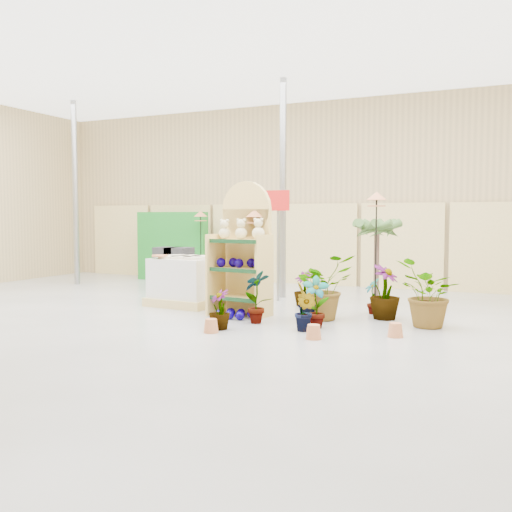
{
  "coord_description": "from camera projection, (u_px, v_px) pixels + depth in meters",
  "views": [
    {
      "loc": [
        4.39,
        -7.48,
        1.69
      ],
      "look_at": [
        0.3,
        1.5,
        1.0
      ],
      "focal_mm": 40.0,
      "sensor_mm": 36.0,
      "label": 1
    }
  ],
  "objects": [
    {
      "name": "potted_plant_8",
      "position": [
        316.0,
        302.0,
        8.58
      ],
      "size": [
        0.49,
        0.42,
        0.79
      ],
      "primitive_type": "imported",
      "rotation": [
        0.0,
        0.0,
        0.38
      ],
      "color": "#385B26",
      "rests_on": "ground"
    },
    {
      "name": "potted_plant_9",
      "position": [
        305.0,
        311.0,
        8.34
      ],
      "size": [
        0.38,
        0.33,
        0.59
      ],
      "primitive_type": "imported",
      "rotation": [
        0.0,
        0.0,
        6.04
      ],
      "color": "#385B26",
      "rests_on": "ground"
    },
    {
      "name": "potted_plant_1",
      "position": [
        306.0,
        302.0,
        9.08
      ],
      "size": [
        0.38,
        0.43,
        0.66
      ],
      "primitive_type": "imported",
      "rotation": [
        0.0,
        0.0,
        4.46
      ],
      "color": "#385B26",
      "rests_on": "ground"
    },
    {
      "name": "display_shelf",
      "position": [
        244.0,
        254.0,
        9.76
      ],
      "size": [
        1.03,
        0.73,
        2.29
      ],
      "rotation": [
        0.0,
        0.0,
        -0.14
      ],
      "color": "#D7B25E",
      "rests_on": "ground"
    },
    {
      "name": "bird_table_back",
      "position": [
        201.0,
        216.0,
        14.05
      ],
      "size": [
        0.34,
        0.34,
        1.82
      ],
      "color": "black",
      "rests_on": "ground"
    },
    {
      "name": "potted_plant_5",
      "position": [
        313.0,
        296.0,
        10.14
      ],
      "size": [
        0.38,
        0.37,
        0.53
      ],
      "primitive_type": "imported",
      "rotation": [
        0.0,
        0.0,
        3.89
      ],
      "color": "#385B26",
      "rests_on": "ground"
    },
    {
      "name": "potted_plant_11",
      "position": [
        304.0,
        289.0,
        10.72
      ],
      "size": [
        0.47,
        0.47,
        0.66
      ],
      "primitive_type": "imported",
      "rotation": [
        0.0,
        0.0,
        5.95
      ],
      "color": "#385B26",
      "rests_on": "ground"
    },
    {
      "name": "bird_table_front",
      "position": [
        256.0,
        217.0,
        9.7
      ],
      "size": [
        0.34,
        0.34,
        1.82
      ],
      "color": "black",
      "rests_on": "ground"
    },
    {
      "name": "potted_plant_3",
      "position": [
        385.0,
        292.0,
        9.34
      ],
      "size": [
        0.59,
        0.59,
        0.9
      ],
      "primitive_type": "imported",
      "rotation": [
        0.0,
        0.0,
        1.36
      ],
      "color": "#385B26",
      "rests_on": "ground"
    },
    {
      "name": "offer_sign",
      "position": [
        278.0,
        222.0,
        11.28
      ],
      "size": [
        0.5,
        0.08,
        2.2
      ],
      "color": "gray",
      "rests_on": "ground"
    },
    {
      "name": "gazing_balls_shelf",
      "position": [
        240.0,
        263.0,
        9.64
      ],
      "size": [
        0.84,
        0.29,
        0.16
      ],
      "color": "#0B006A",
      "rests_on": "display_shelf"
    },
    {
      "name": "teddy_bears",
      "position": [
        242.0,
        231.0,
        9.62
      ],
      "size": [
        0.84,
        0.21,
        0.35
      ],
      "color": "beige",
      "rests_on": "display_shelf"
    },
    {
      "name": "pallet_stack",
      "position": [
        186.0,
        281.0,
        10.8
      ],
      "size": [
        1.36,
        1.17,
        0.94
      ],
      "rotation": [
        0.0,
        0.0,
        -0.09
      ],
      "color": "tan",
      "rests_on": "ground"
    },
    {
      "name": "bird_table_right",
      "position": [
        377.0,
        200.0,
        9.57
      ],
      "size": [
        0.34,
        0.34,
        2.1
      ],
      "color": "black",
      "rests_on": "ground"
    },
    {
      "name": "potted_plant_2",
      "position": [
        323.0,
        287.0,
        9.31
      ],
      "size": [
        1.25,
        1.27,
        1.07
      ],
      "primitive_type": "imported",
      "rotation": [
        0.0,
        0.0,
        0.91
      ],
      "color": "#385B26",
      "rests_on": "ground"
    },
    {
      "name": "palm",
      "position": [
        377.0,
        227.0,
        10.6
      ],
      "size": [
        0.7,
        0.7,
        1.74
      ],
      "color": "brown",
      "rests_on": "ground"
    },
    {
      "name": "trellis_stock",
      "position": [
        172.0,
        246.0,
        14.95
      ],
      "size": [
        2.0,
        0.3,
        1.8
      ],
      "primitive_type": "cube",
      "color": "#177220",
      "rests_on": "ground"
    },
    {
      "name": "room",
      "position": [
        225.0,
        184.0,
        9.39
      ],
      "size": [
        15.2,
        12.1,
        4.7
      ],
      "color": "gray",
      "rests_on": "ground"
    },
    {
      "name": "potted_plant_4",
      "position": [
        372.0,
        296.0,
        9.85
      ],
      "size": [
        0.35,
        0.4,
        0.63
      ],
      "primitive_type": "imported",
      "rotation": [
        0.0,
        0.0,
        5.21
      ],
      "color": "#385B26",
      "rests_on": "ground"
    },
    {
      "name": "potted_plant_10",
      "position": [
        428.0,
        294.0,
        8.59
      ],
      "size": [
        1.06,
        1.14,
        1.04
      ],
      "primitive_type": "imported",
      "rotation": [
        0.0,
        0.0,
        4.39
      ],
      "color": "#385B26",
      "rests_on": "ground"
    },
    {
      "name": "potted_plant_0",
      "position": [
        257.0,
        296.0,
        8.99
      ],
      "size": [
        0.46,
        0.53,
        0.85
      ],
      "primitive_type": "imported",
      "rotation": [
        0.0,
        0.0,
        4.3
      ],
      "color": "#385B26",
      "rests_on": "ground"
    },
    {
      "name": "charcoal_planters",
      "position": [
        174.0,
        270.0,
        12.71
      ],
      "size": [
        0.8,
        0.5,
        1.0
      ],
      "color": "black",
      "rests_on": "ground"
    },
    {
      "name": "potted_plant_7",
      "position": [
        220.0,
        309.0,
        8.51
      ],
      "size": [
        0.47,
        0.47,
        0.6
      ],
      "primitive_type": "imported",
      "rotation": [
        0.0,
        0.0,
        5.66
      ],
      "color": "#385B26",
      "rests_on": "ground"
    },
    {
      "name": "gazing_balls_floor",
      "position": [
        235.0,
        314.0,
        9.42
      ],
      "size": [
        0.63,
        0.39,
        0.15
      ],
      "color": "#0B006A",
      "rests_on": "ground"
    }
  ]
}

